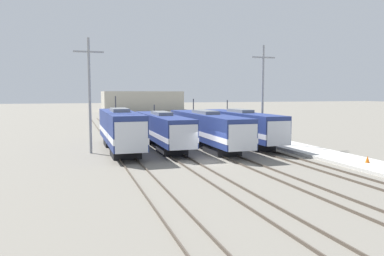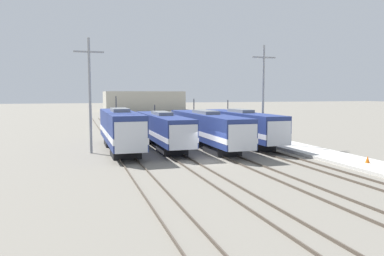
# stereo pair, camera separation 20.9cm
# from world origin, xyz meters

# --- Properties ---
(ground_plane) EXTENTS (400.00, 400.00, 0.00)m
(ground_plane) POSITION_xyz_m (0.00, 0.00, 0.00)
(ground_plane) COLOR slate
(rail_pair_far_left) EXTENTS (1.51, 120.00, 0.15)m
(rail_pair_far_left) POSITION_xyz_m (-6.92, 0.00, 0.07)
(rail_pair_far_left) COLOR #4C4238
(rail_pair_far_left) RESTS_ON ground_plane
(rail_pair_center_left) EXTENTS (1.51, 120.00, 0.15)m
(rail_pair_center_left) POSITION_xyz_m (-2.31, 0.00, 0.07)
(rail_pair_center_left) COLOR #4C4238
(rail_pair_center_left) RESTS_ON ground_plane
(rail_pair_center_right) EXTENTS (1.51, 120.00, 0.15)m
(rail_pair_center_right) POSITION_xyz_m (2.31, 0.00, 0.07)
(rail_pair_center_right) COLOR #4C4238
(rail_pair_center_right) RESTS_ON ground_plane
(rail_pair_far_right) EXTENTS (1.51, 120.00, 0.15)m
(rail_pair_far_right) POSITION_xyz_m (6.92, 0.00, 0.07)
(rail_pair_far_right) COLOR #4C4238
(rail_pair_far_right) RESTS_ON ground_plane
(locomotive_far_left) EXTENTS (2.99, 16.12, 5.57)m
(locomotive_far_left) POSITION_xyz_m (-6.92, 7.88, 2.24)
(locomotive_far_left) COLOR black
(locomotive_far_left) RESTS_ON ground_plane
(locomotive_center_left) EXTENTS (2.84, 17.23, 4.55)m
(locomotive_center_left) POSITION_xyz_m (-2.31, 8.87, 2.02)
(locomotive_center_left) COLOR black
(locomotive_center_left) RESTS_ON ground_plane
(locomotive_center_right) EXTENTS (2.94, 19.24, 5.24)m
(locomotive_center_right) POSITION_xyz_m (2.31, 7.76, 2.08)
(locomotive_center_right) COLOR black
(locomotive_center_right) RESTS_ON ground_plane
(locomotive_far_right) EXTENTS (2.76, 17.31, 5.05)m
(locomotive_far_right) POSITION_xyz_m (6.92, 8.67, 2.09)
(locomotive_far_right) COLOR black
(locomotive_far_right) RESTS_ON ground_plane
(catenary_tower_left) EXTENTS (2.86, 0.25, 11.21)m
(catenary_tower_left) POSITION_xyz_m (-9.87, 7.53, 6.00)
(catenary_tower_left) COLOR gray
(catenary_tower_left) RESTS_ON ground_plane
(catenary_tower_right) EXTENTS (2.86, 0.25, 11.21)m
(catenary_tower_right) POSITION_xyz_m (8.91, 7.53, 6.00)
(catenary_tower_right) COLOR gray
(catenary_tower_right) RESTS_ON ground_plane
(platform) EXTENTS (4.00, 120.00, 0.27)m
(platform) POSITION_xyz_m (11.06, 0.00, 0.14)
(platform) COLOR beige
(platform) RESTS_ON ground_plane
(traffic_cone) EXTENTS (0.36, 0.36, 0.57)m
(traffic_cone) POSITION_xyz_m (11.22, -5.99, 0.56)
(traffic_cone) COLOR orange
(traffic_cone) RESTS_ON platform
(depot_building) EXTENTS (26.30, 14.90, 6.52)m
(depot_building) POSITION_xyz_m (11.21, 98.68, 3.26)
(depot_building) COLOR #B2AD9E
(depot_building) RESTS_ON ground_plane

